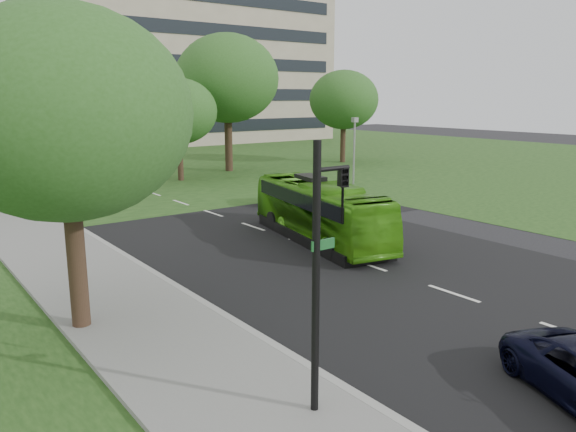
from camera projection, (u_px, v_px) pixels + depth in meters
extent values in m
plane|color=black|center=(407.00, 278.00, 19.97)|extent=(160.00, 160.00, 0.00)
cube|color=black|center=(167.00, 198.00, 35.64)|extent=(14.00, 120.00, 0.01)
cube|color=black|center=(213.00, 213.00, 30.94)|extent=(80.00, 12.00, 0.01)
cube|color=silver|center=(205.00, 210.00, 31.72)|extent=(0.15, 90.00, 0.01)
cube|color=gray|center=(361.00, 399.00, 11.89)|extent=(0.25, 60.00, 0.15)
cube|color=#1F4316|center=(58.00, 162.00, 55.24)|extent=(120.00, 60.00, 0.01)
cube|color=gray|center=(180.00, 51.00, 78.80)|extent=(40.00, 20.00, 25.00)
cube|color=black|center=(215.00, 46.00, 70.92)|extent=(36.80, 0.10, 23.00)
cube|color=black|center=(27.00, 43.00, 67.08)|extent=(0.10, 18.40, 23.00)
cylinder|color=black|center=(37.00, 163.00, 38.62)|extent=(0.56, 0.56, 3.73)
ellipsoid|color=#2A571D|center=(30.00, 89.00, 37.58)|extent=(7.68, 7.68, 6.53)
cylinder|color=black|center=(180.00, 161.00, 42.80)|extent=(0.44, 0.44, 2.92)
ellipsoid|color=#2A571D|center=(178.00, 111.00, 42.00)|extent=(5.80, 5.80, 4.93)
cylinder|color=black|center=(229.00, 146.00, 48.08)|extent=(0.65, 0.65, 4.32)
ellipsoid|color=#2A571D|center=(227.00, 78.00, 46.90)|extent=(8.68, 8.68, 7.38)
cylinder|color=black|center=(343.00, 145.00, 54.62)|extent=(0.50, 0.50, 3.36)
ellipsoid|color=#2A571D|center=(344.00, 100.00, 53.71)|extent=(6.61, 6.61, 5.62)
cylinder|color=black|center=(78.00, 273.00, 15.28)|extent=(0.50, 0.50, 3.30)
ellipsoid|color=#2A571D|center=(65.00, 113.00, 14.38)|extent=(6.56, 6.56, 5.58)
imported|color=#419613|center=(320.00, 211.00, 25.03)|extent=(4.07, 9.71, 2.63)
imported|color=#BCBBC1|center=(299.00, 191.00, 33.58)|extent=(4.87, 3.36, 1.52)
cylinder|color=black|center=(316.00, 285.00, 10.84)|extent=(0.16, 0.16, 5.58)
cylinder|color=black|center=(333.00, 169.00, 10.60)|extent=(0.78, 0.09, 0.09)
imported|color=black|center=(343.00, 196.00, 10.88)|extent=(0.22, 0.25, 1.12)
cube|color=#195926|center=(323.00, 245.00, 10.77)|extent=(0.56, 0.04, 0.20)
cylinder|color=gray|center=(354.00, 153.00, 40.81)|extent=(0.14, 0.14, 4.56)
cube|color=gray|center=(355.00, 120.00, 40.30)|extent=(0.50, 0.47, 0.34)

